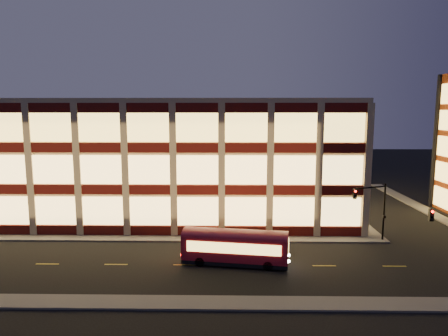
{
  "coord_description": "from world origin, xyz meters",
  "views": [
    {
      "loc": [
        7.93,
        -38.86,
        13.21
      ],
      "look_at": [
        7.14,
        8.0,
        6.47
      ],
      "focal_mm": 32.0,
      "sensor_mm": 36.0,
      "label": 1
    }
  ],
  "objects": [
    {
      "name": "sidewalk_near",
      "position": [
        0.0,
        -13.0,
        0.07
      ],
      "size": [
        100.0,
        2.0,
        0.15
      ],
      "primitive_type": "cube",
      "color": "#514F4C",
      "rests_on": "ground"
    },
    {
      "name": "sidewalk_office_east",
      "position": [
        23.0,
        17.0,
        0.07
      ],
      "size": [
        2.0,
        30.0,
        0.15
      ],
      "primitive_type": "cube",
      "color": "#514F4C",
      "rests_on": "ground"
    },
    {
      "name": "sidewalk_office_south",
      "position": [
        -3.0,
        1.0,
        0.07
      ],
      "size": [
        54.0,
        2.0,
        0.15
      ],
      "primitive_type": "cube",
      "color": "#514F4C",
      "rests_on": "ground"
    },
    {
      "name": "office_building",
      "position": [
        -2.91,
        16.91,
        7.25
      ],
      "size": [
        50.45,
        30.45,
        14.5
      ],
      "color": "tan",
      "rests_on": "ground"
    },
    {
      "name": "trolley_bus",
      "position": [
        8.33,
        -5.69,
        1.7
      ],
      "size": [
        9.3,
        3.55,
        3.07
      ],
      "rotation": [
        0.0,
        0.0,
        -0.14
      ],
      "color": "maroon",
      "rests_on": "ground"
    },
    {
      "name": "sidewalk_tower_west",
      "position": [
        34.0,
        17.0,
        0.07
      ],
      "size": [
        2.0,
        30.0,
        0.15
      ],
      "primitive_type": "cube",
      "color": "#514F4C",
      "rests_on": "ground"
    },
    {
      "name": "traffic_signal_near",
      "position": [
        23.5,
        -11.03,
        4.13
      ],
      "size": [
        0.32,
        4.45,
        6.0
      ],
      "color": "black",
      "rests_on": "ground"
    },
    {
      "name": "traffic_signal_far",
      "position": [
        22.21,
        0.24,
        4.11
      ],
      "size": [
        3.79,
        1.87,
        6.0
      ],
      "color": "black",
      "rests_on": "ground"
    },
    {
      "name": "ground",
      "position": [
        0.0,
        0.0,
        0.0
      ],
      "size": [
        200.0,
        200.0,
        0.0
      ],
      "primitive_type": "plane",
      "color": "black",
      "rests_on": "ground"
    }
  ]
}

